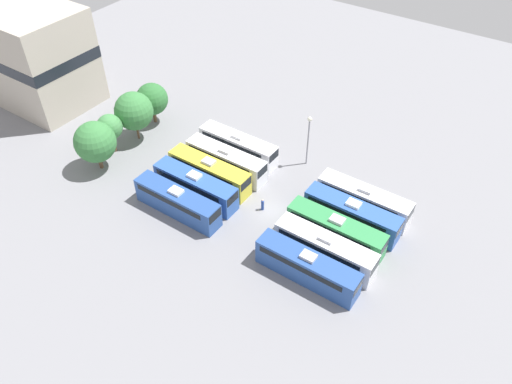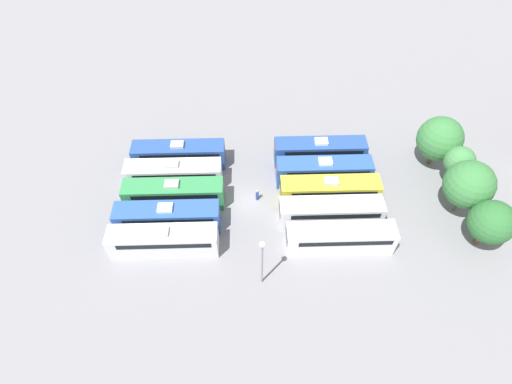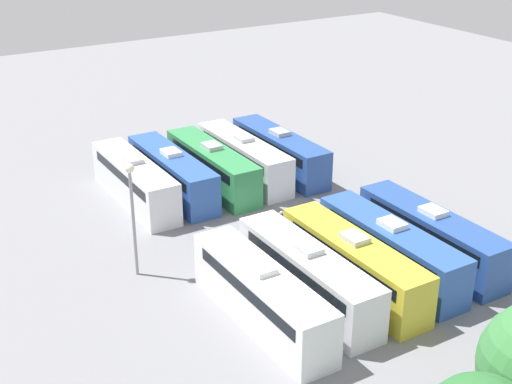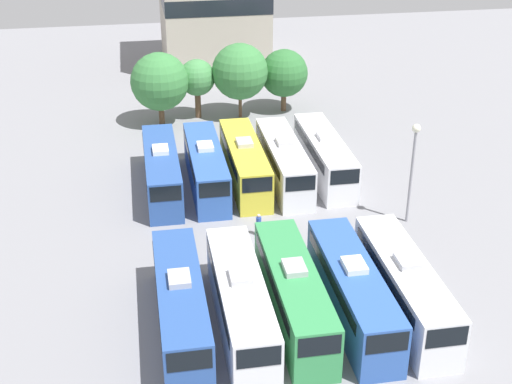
# 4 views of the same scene
# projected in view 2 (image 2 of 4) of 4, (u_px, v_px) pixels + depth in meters

# --- Properties ---
(ground_plane) EXTENTS (128.53, 128.53, 0.00)m
(ground_plane) POSITION_uv_depth(u_px,v_px,m) (251.00, 202.00, 47.80)
(ground_plane) COLOR gray
(bus_0) EXTENTS (2.54, 11.54, 3.63)m
(bus_0) POSITION_uv_depth(u_px,v_px,m) (179.00, 154.00, 50.36)
(bus_0) COLOR #284C93
(bus_0) RESTS_ON ground_plane
(bus_1) EXTENTS (2.54, 11.54, 3.63)m
(bus_1) POSITION_uv_depth(u_px,v_px,m) (174.00, 174.00, 48.26)
(bus_1) COLOR silver
(bus_1) RESTS_ON ground_plane
(bus_2) EXTENTS (2.54, 11.54, 3.63)m
(bus_2) POSITION_uv_depth(u_px,v_px,m) (174.00, 193.00, 46.30)
(bus_2) COLOR #338C4C
(bus_2) RESTS_ON ground_plane
(bus_3) EXTENTS (2.54, 11.54, 3.63)m
(bus_3) POSITION_uv_depth(u_px,v_px,m) (168.00, 217.00, 44.17)
(bus_3) COLOR #2D56A8
(bus_3) RESTS_ON ground_plane
(bus_4) EXTENTS (2.54, 11.54, 3.63)m
(bus_4) POSITION_uv_depth(u_px,v_px,m) (164.00, 240.00, 42.21)
(bus_4) COLOR silver
(bus_4) RESTS_ON ground_plane
(bus_5) EXTENTS (2.54, 11.54, 3.63)m
(bus_5) POSITION_uv_depth(u_px,v_px,m) (320.00, 151.00, 50.72)
(bus_5) COLOR #284C93
(bus_5) RESTS_ON ground_plane
(bus_6) EXTENTS (2.54, 11.54, 3.63)m
(bus_6) POSITION_uv_depth(u_px,v_px,m) (324.00, 171.00, 48.55)
(bus_6) COLOR #2D56A8
(bus_6) RESTS_ON ground_plane
(bus_7) EXTENTS (2.54, 11.54, 3.63)m
(bus_7) POSITION_uv_depth(u_px,v_px,m) (330.00, 190.00, 46.58)
(bus_7) COLOR gold
(bus_7) RESTS_ON ground_plane
(bus_8) EXTENTS (2.54, 11.54, 3.63)m
(bus_8) POSITION_uv_depth(u_px,v_px,m) (331.00, 212.00, 44.61)
(bus_8) COLOR silver
(bus_8) RESTS_ON ground_plane
(bus_9) EXTENTS (2.54, 11.54, 3.63)m
(bus_9) POSITION_uv_depth(u_px,v_px,m) (340.00, 238.00, 42.43)
(bus_9) COLOR white
(bus_9) RESTS_ON ground_plane
(worker_person) EXTENTS (0.36, 0.36, 1.65)m
(worker_person) POSITION_uv_depth(u_px,v_px,m) (257.00, 195.00, 47.46)
(worker_person) COLOR navy
(worker_person) RESTS_ON ground_plane
(light_pole) EXTENTS (0.60, 0.60, 7.48)m
(light_pole) POSITION_uv_depth(u_px,v_px,m) (262.00, 256.00, 37.22)
(light_pole) COLOR gray
(light_pole) RESTS_ON ground_plane
(tree_0) EXTENTS (5.46, 5.46, 6.95)m
(tree_0) POSITION_uv_depth(u_px,v_px,m) (440.00, 139.00, 48.66)
(tree_0) COLOR brown
(tree_0) RESTS_ON ground_plane
(tree_1) EXTENTS (3.51, 3.51, 5.79)m
(tree_1) POSITION_uv_depth(u_px,v_px,m) (459.00, 161.00, 46.56)
(tree_1) COLOR brown
(tree_1) RESTS_ON ground_plane
(tree_2) EXTENTS (5.40, 5.40, 7.31)m
(tree_2) POSITION_uv_depth(u_px,v_px,m) (469.00, 184.00, 43.48)
(tree_2) COLOR brown
(tree_2) RESTS_ON ground_plane
(tree_3) EXTENTS (4.68, 4.68, 6.24)m
(tree_3) POSITION_uv_depth(u_px,v_px,m) (492.00, 222.00, 41.16)
(tree_3) COLOR brown
(tree_3) RESTS_ON ground_plane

